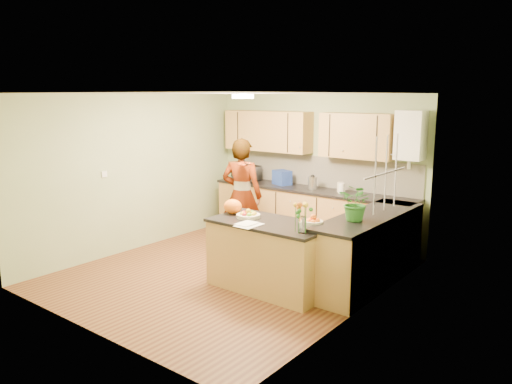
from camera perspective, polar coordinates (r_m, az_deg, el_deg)
The scene contains 28 objects.
floor at distance 7.15m, azimuth -2.96°, elevation -9.24°, with size 4.50×4.50×0.00m, color #502717.
ceiling at distance 6.71m, azimuth -3.17°, elevation 11.21°, with size 4.00×4.50×0.02m, color silver.
wall_back at distance 8.62m, azimuth 6.81°, elevation 2.76°, with size 4.00×0.02×2.50m, color #91A475.
wall_front at distance 5.37m, azimuth -19.03°, elevation -2.78°, with size 4.00×0.02×2.50m, color #91A475.
wall_left at distance 8.26m, azimuth -13.60°, elevation 2.17°, with size 0.02×4.50×2.50m, color #91A475.
wall_right at distance 5.74m, azimuth 12.20°, elevation -1.57°, with size 0.02×4.50×2.50m, color #91A475.
back_counter at distance 8.47m, azimuth 6.21°, elevation -2.75°, with size 3.64×0.62×0.94m.
right_counter at distance 6.80m, azimuth 12.80°, elevation -6.40°, with size 0.62×2.24×0.94m.
splashback at distance 8.57m, azimuth 7.32°, elevation 2.36°, with size 3.60×0.02×0.52m, color silver.
upper_cabinets at distance 8.51m, azimuth 5.28°, elevation 6.75°, with size 3.20×0.34×0.70m.
boiler at distance 7.67m, azimuth 17.26°, elevation 6.19°, with size 0.40×0.30×0.86m.
window_right at distance 6.22m, azimuth 14.67°, elevation 2.10°, with size 0.01×1.30×1.05m.
light_switch at distance 7.89m, azimuth -16.95°, elevation 1.96°, with size 0.02×0.09×0.09m, color white.
ceiling_lamp at distance 6.94m, azimuth -1.51°, elevation 10.89°, with size 0.30×0.30×0.07m.
peninsula_island at distance 6.47m, azimuth 1.57°, elevation -7.25°, with size 1.56×0.80×0.89m.
fruit_dish at distance 6.54m, azimuth -0.88°, elevation -2.57°, with size 0.31×0.31×0.11m.
orange_bowl at distance 6.15m, azimuth 6.56°, elevation -3.37°, with size 0.24×0.24×0.14m.
flower_vase at distance 5.80m, azimuth 5.32°, elevation -1.97°, with size 0.23×0.23×0.42m.
orange_bag at distance 6.76m, azimuth -2.67°, elevation -1.66°, with size 0.26×0.22×0.20m, color orange.
papers at distance 6.17m, azimuth -0.82°, elevation -3.77°, with size 0.24×0.33×0.01m, color white.
violinist at distance 7.91m, azimuth -1.63°, elevation -0.40°, with size 0.66×0.44×1.82m, color #DAA385.
violin at distance 7.53m, azimuth -1.54°, elevation 3.23°, with size 0.53×0.21×0.11m, color #591705, non-canonical shape.
microwave at distance 9.15m, azimuth -1.11°, elevation 2.21°, with size 0.49×0.33×0.27m, color white.
blue_box at distance 8.71m, azimuth 2.99°, elevation 1.67°, with size 0.31×0.23×0.25m, color navy.
kettle at distance 8.32m, azimuth 6.48°, elevation 1.11°, with size 0.15×0.15×0.28m.
jar_cream at distance 8.14m, azimuth 9.62°, elevation 0.55°, with size 0.10×0.10×0.16m, color beige.
jar_white at distance 8.05m, azimuth 9.78°, elevation 0.43°, with size 0.10×0.10×0.16m, color white.
potted_plant at distance 6.26m, azimuth 11.44°, elevation -1.21°, with size 0.42×0.36×0.47m, color #286A23.
Camera 1 is at (4.41, -5.06, 2.47)m, focal length 35.00 mm.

